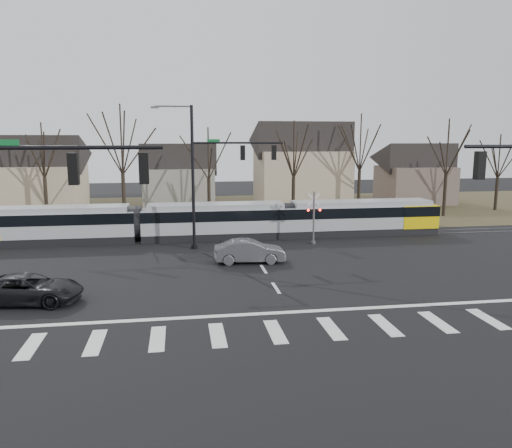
{
  "coord_description": "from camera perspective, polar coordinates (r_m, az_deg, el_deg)",
  "views": [
    {
      "loc": [
        -4.99,
        -23.24,
        7.88
      ],
      "look_at": [
        0.0,
        9.0,
        2.3
      ],
      "focal_mm": 35.0,
      "sensor_mm": 36.0,
      "label": 1
    }
  ],
  "objects": [
    {
      "name": "lane_dashes",
      "position": [
        40.33,
        -1.52,
        -1.56
      ],
      "size": [
        0.18,
        30.0,
        0.01
      ],
      "color": "silver",
      "rests_on": "ground"
    },
    {
      "name": "house_b",
      "position": [
        59.37,
        -8.84,
        5.82
      ],
      "size": [
        8.64,
        7.56,
        7.65
      ],
      "color": "slate",
      "rests_on": "ground"
    },
    {
      "name": "tram",
      "position": [
        39.84,
        -4.85,
        0.51
      ],
      "size": [
        37.24,
        2.76,
        2.82
      ],
      "color": "gray",
      "rests_on": "ground"
    },
    {
      "name": "stop_line",
      "position": [
        23.38,
        4.12,
        -10.0
      ],
      "size": [
        28.0,
        0.35,
        0.01
      ],
      "primitive_type": "cube",
      "color": "silver",
      "rests_on": "ground"
    },
    {
      "name": "tree_row",
      "position": [
        49.81,
        -0.72,
        6.39
      ],
      "size": [
        59.2,
        7.2,
        10.0
      ],
      "color": "black",
      "rests_on": "ground"
    },
    {
      "name": "house_a",
      "position": [
        59.27,
        -23.57,
        5.6
      ],
      "size": [
        9.72,
        8.64,
        8.6
      ],
      "color": "tan",
      "rests_on": "ground"
    },
    {
      "name": "crosswalk",
      "position": [
        21.38,
        5.46,
        -11.95
      ],
      "size": [
        27.0,
        2.6,
        0.01
      ],
      "color": "silver",
      "rests_on": "ground"
    },
    {
      "name": "sedan",
      "position": [
        32.11,
        -0.74,
        -3.12
      ],
      "size": [
        2.12,
        4.73,
        1.5
      ],
      "primitive_type": "imported",
      "rotation": [
        0.0,
        0.0,
        1.51
      ],
      "color": "#46474D",
      "rests_on": "ground"
    },
    {
      "name": "signal_pole_near_left",
      "position": [
        18.2,
        -26.05,
        1.83
      ],
      "size": [
        9.28,
        0.44,
        10.2
      ],
      "color": "black",
      "rests_on": "ground"
    },
    {
      "name": "rail_pair",
      "position": [
        40.13,
        -1.49,
        -1.58
      ],
      "size": [
        90.0,
        1.52,
        0.06
      ],
      "color": "#59595E",
      "rests_on": "ground"
    },
    {
      "name": "grass_verge",
      "position": [
        56.02,
        -3.61,
        1.61
      ],
      "size": [
        140.0,
        28.0,
        0.01
      ],
      "primitive_type": "cube",
      "color": "#38331E",
      "rests_on": "ground"
    },
    {
      "name": "rail_crossing_signal",
      "position": [
        37.87,
        6.61,
        0.53
      ],
      "size": [
        1.08,
        0.36,
        4.0
      ],
      "color": "#59595B",
      "rests_on": "ground"
    },
    {
      "name": "signal_pole_far",
      "position": [
        35.9,
        -4.69,
        6.19
      ],
      "size": [
        9.28,
        0.44,
        10.2
      ],
      "color": "black",
      "rests_on": "ground"
    },
    {
      "name": "house_d",
      "position": [
        65.17,
        17.72,
        5.81
      ],
      "size": [
        8.64,
        7.56,
        7.65
      ],
      "color": "brown",
      "rests_on": "ground"
    },
    {
      "name": "suv",
      "position": [
        26.72,
        -24.61,
        -6.76
      ],
      "size": [
        3.62,
        5.7,
        1.42
      ],
      "primitive_type": "imported",
      "rotation": [
        0.0,
        0.0,
        1.45
      ],
      "color": "black",
      "rests_on": "ground"
    },
    {
      "name": "ground",
      "position": [
        25.04,
        3.19,
        -8.65
      ],
      "size": [
        140.0,
        140.0,
        0.0
      ],
      "primitive_type": "plane",
      "color": "black"
    },
    {
      "name": "house_c",
      "position": [
        58.01,
        5.2,
        7.05
      ],
      "size": [
        10.8,
        8.64,
        10.1
      ],
      "color": "tan",
      "rests_on": "ground"
    }
  ]
}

